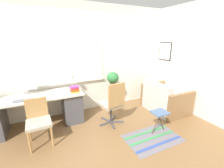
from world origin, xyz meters
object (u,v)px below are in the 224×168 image
at_px(keyboard, 24,100).
at_px(book_stack, 75,89).
at_px(office_chair_swivel, 113,103).
at_px(monitor, 22,84).
at_px(mouse, 39,97).
at_px(potted_plant, 113,78).
at_px(folding_stool, 160,115).
at_px(couch_loveseat, 164,100).
at_px(plant_stand, 113,91).
at_px(desk_lamp, 72,79).
at_px(desk_chair_wooden, 38,120).

bearing_deg(keyboard, book_stack, 2.75).
bearing_deg(office_chair_swivel, monitor, -31.77).
relative_size(mouse, potted_plant, 0.18).
bearing_deg(folding_stool, couch_loveseat, 40.49).
bearing_deg(potted_plant, mouse, -170.81).
bearing_deg(folding_stool, keyboard, 155.26).
height_order(plant_stand, folding_stool, plant_stand).
distance_m(monitor, desk_lamp, 1.02).
xyz_separation_m(desk_lamp, desk_chair_wooden, (-0.79, -0.73, -0.49)).
relative_size(keyboard, desk_lamp, 1.02).
bearing_deg(couch_loveseat, desk_chair_wooden, 90.09).
xyz_separation_m(office_chair_swivel, plant_stand, (0.35, 0.73, -0.00)).
xyz_separation_m(book_stack, office_chair_swivel, (0.71, -0.49, -0.27)).
xyz_separation_m(monitor, mouse, (0.28, -0.30, -0.24)).
distance_m(mouse, plant_stand, 1.83).
distance_m(desk_chair_wooden, office_chair_swivel, 1.49).
bearing_deg(office_chair_swivel, book_stack, -43.11).
distance_m(monitor, desk_chair_wooden, 0.91).
bearing_deg(keyboard, couch_loveseat, -7.31).
distance_m(monitor, book_stack, 1.05).
bearing_deg(desk_chair_wooden, book_stack, 28.95).
height_order(office_chair_swivel, folding_stool, office_chair_swivel).
height_order(mouse, folding_stool, mouse).
distance_m(keyboard, mouse, 0.27).
height_order(mouse, couch_loveseat, couch_loveseat).
bearing_deg(keyboard, office_chair_swivel, -14.51).
relative_size(monitor, plant_stand, 0.85).
height_order(keyboard, potted_plant, potted_plant).
xyz_separation_m(mouse, desk_lamp, (0.74, 0.31, 0.22)).
distance_m(mouse, desk_chair_wooden, 0.51).
xyz_separation_m(monitor, couch_loveseat, (3.26, -0.71, -0.69)).
relative_size(keyboard, folding_stool, 0.78).
distance_m(keyboard, couch_loveseat, 3.32).
height_order(desk_lamp, desk_chair_wooden, desk_lamp).
relative_size(monitor, folding_stool, 1.14).
relative_size(desk_lamp, book_stack, 1.72).
relative_size(book_stack, plant_stand, 0.33).
bearing_deg(folding_stool, plant_stand, 104.82).
bearing_deg(mouse, book_stack, 3.86).
bearing_deg(monitor, mouse, -46.87).
bearing_deg(desk_lamp, mouse, -157.44).
bearing_deg(folding_stool, book_stack, 140.85).
bearing_deg(potted_plant, desk_lamp, 179.02).
xyz_separation_m(couch_loveseat, plant_stand, (-1.20, 0.71, 0.23)).
relative_size(desk_lamp, desk_chair_wooden, 0.42).
distance_m(book_stack, couch_loveseat, 2.36).
xyz_separation_m(mouse, book_stack, (0.73, 0.05, 0.05)).
bearing_deg(desk_chair_wooden, plant_stand, 18.83).
relative_size(potted_plant, folding_stool, 0.89).
relative_size(couch_loveseat, potted_plant, 2.70).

